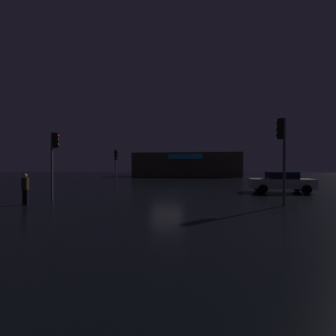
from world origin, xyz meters
TOP-DOWN VIEW (x-y plane):
  - ground_plane at (0.00, 0.00)m, footprint 120.00×120.00m
  - store_building at (-0.40, 28.19)m, footprint 19.88×9.02m
  - traffic_signal_main at (6.85, -6.74)m, footprint 0.42×0.42m
  - traffic_signal_opposite at (-5.89, -6.21)m, footprint 0.42×0.42m
  - traffic_signal_cross_left at (-6.80, 6.45)m, footprint 0.42×0.42m
  - car_near at (8.65, -0.39)m, footprint 4.42×2.02m
  - pedestrian at (-6.01, -8.45)m, footprint 0.36×0.36m

SIDE VIEW (x-z plane):
  - ground_plane at x=0.00m, z-range 0.00..0.00m
  - car_near at x=8.65m, z-range 0.02..1.56m
  - pedestrian at x=-6.01m, z-range 0.12..1.71m
  - store_building at x=-0.40m, z-range 0.00..4.45m
  - traffic_signal_cross_left at x=-6.80m, z-range 0.78..4.51m
  - traffic_signal_opposite at x=-5.89m, z-range 0.94..4.90m
  - traffic_signal_main at x=6.85m, z-range 0.96..5.30m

